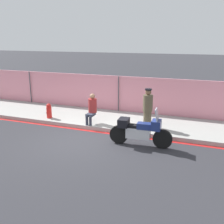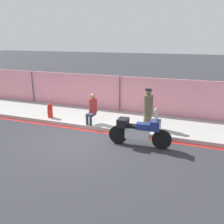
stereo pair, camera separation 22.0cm
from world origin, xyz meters
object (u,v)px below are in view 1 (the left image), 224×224
officer_standing (148,108)px  fire_hydrant (49,111)px  person_seated_on_curb (92,107)px  motorcycle (140,131)px

officer_standing → fire_hydrant: officer_standing is taller
officer_standing → fire_hydrant: size_ratio=2.36×
officer_standing → person_seated_on_curb: (-2.39, -0.38, -0.10)m
motorcycle → fire_hydrant: (-4.74, 1.33, -0.07)m
officer_standing → fire_hydrant: (-4.61, -0.38, -0.49)m
officer_standing → person_seated_on_curb: officer_standing is taller
officer_standing → person_seated_on_curb: bearing=-171.0°
officer_standing → fire_hydrant: bearing=-175.3°
person_seated_on_curb → officer_standing: bearing=9.0°
motorcycle → person_seated_on_curb: (-2.52, 1.34, 0.32)m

